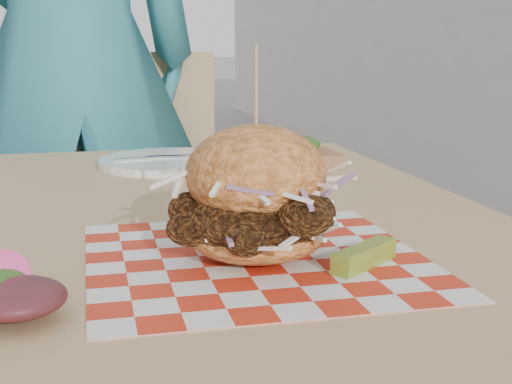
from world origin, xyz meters
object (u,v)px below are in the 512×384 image
(diner, at_px, (70,51))
(sandwich, at_px, (256,201))
(patio_table, at_px, (204,267))
(patio_chair, at_px, (153,197))

(diner, distance_m, sandwich, 1.22)
(patio_table, distance_m, sandwich, 0.27)
(diner, xyz_separation_m, patio_table, (0.19, -0.97, -0.28))
(sandwich, bearing_deg, patio_table, 95.55)
(patio_table, xyz_separation_m, sandwich, (0.02, -0.23, 0.14))
(patio_table, height_order, patio_chair, patio_chair)
(patio_table, bearing_deg, patio_chair, 89.00)
(patio_table, bearing_deg, diner, 100.84)
(diner, xyz_separation_m, patio_chair, (0.20, 0.04, -0.40))
(patio_chair, height_order, sandwich, sandwich)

